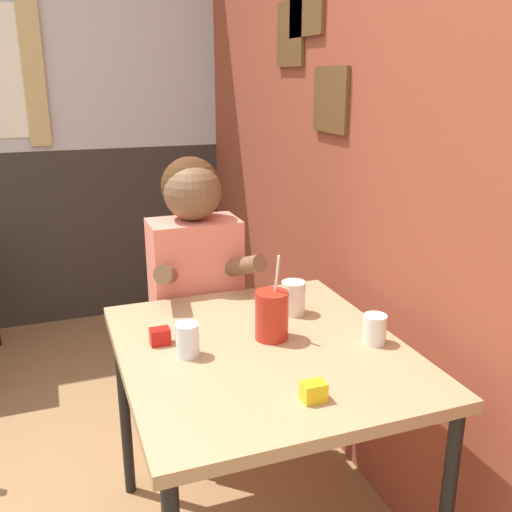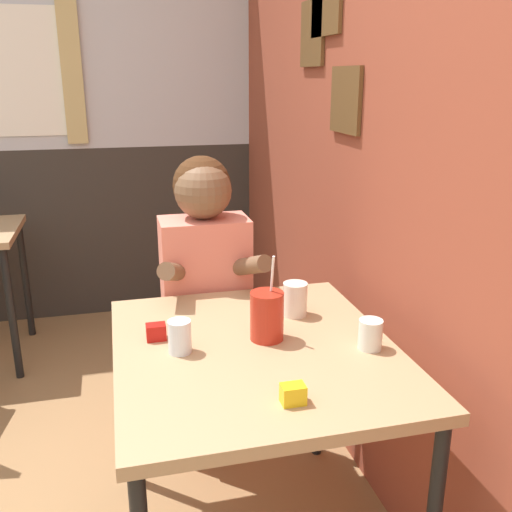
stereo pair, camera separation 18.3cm
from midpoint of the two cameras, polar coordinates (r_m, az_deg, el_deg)
brick_wall_right at (r=2.63m, az=2.40°, el=13.69°), size 0.08×4.52×2.70m
main_table at (r=1.76m, az=-2.42°, el=-11.13°), size 0.83×0.95×0.75m
person_seated at (r=2.28m, az=-8.30°, el=-4.77°), size 0.42×0.41×1.24m
cocktail_pitcher at (r=1.75m, az=-1.42°, el=-6.00°), size 0.10×0.10×0.27m
glass_near_pitcher at (r=1.68m, az=-10.01°, el=-8.34°), size 0.07×0.07×0.10m
glass_center at (r=1.75m, az=8.85°, el=-7.30°), size 0.07×0.07×0.09m
glass_far_side at (r=1.93m, az=1.05°, el=-4.24°), size 0.08×0.08×0.11m
condiment_ketchup at (r=1.77m, az=-12.54°, el=-7.92°), size 0.06×0.04×0.05m
condiment_mustard at (r=1.46m, az=2.14°, el=-13.48°), size 0.06×0.04×0.05m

